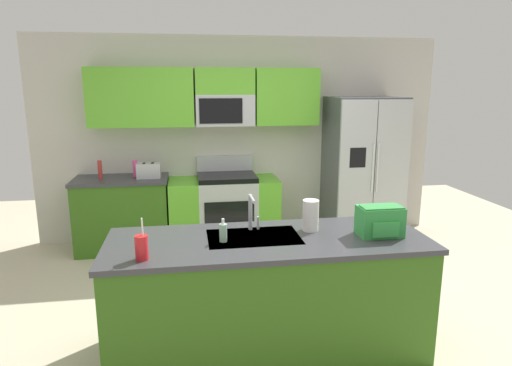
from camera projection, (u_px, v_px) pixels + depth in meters
ground_plane at (271, 310)px, 4.03m from camera, size 9.00×9.00×0.00m
kitchen_wall_unit at (230, 127)px, 5.70m from camera, size 5.20×0.43×2.60m
back_counter at (123, 214)px, 5.44m from camera, size 1.12×0.63×0.90m
range_oven at (224, 210)px, 5.63m from camera, size 1.36×0.61×1.10m
refrigerator at (363, 170)px, 5.73m from camera, size 0.90×0.76×1.85m
island_counter at (268, 294)px, 3.34m from camera, size 2.35×0.85×0.90m
toaster at (149, 171)px, 5.33m from camera, size 0.28×0.16×0.18m
pepper_mill at (100, 170)px, 5.28m from camera, size 0.05×0.05×0.22m
bottle_pink at (135, 169)px, 5.38m from camera, size 0.06×0.06×0.21m
sink_faucet at (252, 210)px, 3.38m from camera, size 0.08×0.21×0.28m
drink_cup_red at (142, 247)px, 2.83m from camera, size 0.08×0.08×0.28m
soap_dispenser at (223, 232)px, 3.16m from camera, size 0.06×0.06×0.17m
paper_towel_roll at (311, 215)px, 3.40m from camera, size 0.12×0.12×0.24m
backpack at (380, 220)px, 3.28m from camera, size 0.32×0.22×0.23m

